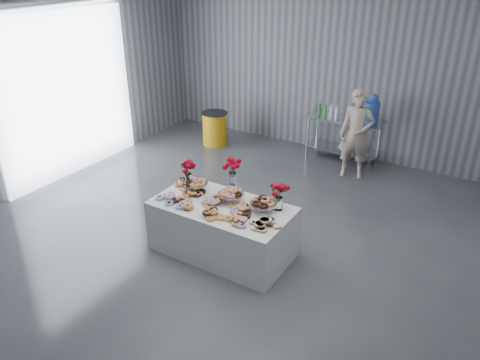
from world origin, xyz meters
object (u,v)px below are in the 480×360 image
at_px(person, 356,134).
at_px(trash_barrel, 215,128).
at_px(display_table, 222,229).
at_px(prep_table, 343,132).
at_px(water_jug, 372,110).

relative_size(person, trash_barrel, 2.30).
relative_size(display_table, trash_barrel, 2.64).
xyz_separation_m(display_table, prep_table, (0.26, 3.91, 0.24)).
bearing_deg(water_jug, trash_barrel, -169.14).
bearing_deg(prep_table, water_jug, -0.00).
relative_size(water_jug, trash_barrel, 0.77).
relative_size(water_jug, person, 0.33).
bearing_deg(display_table, prep_table, 86.13).
height_order(display_table, trash_barrel, display_table).
bearing_deg(person, display_table, -119.11).
relative_size(prep_table, water_jug, 2.71).
relative_size(display_table, water_jug, 3.43).
bearing_deg(prep_table, trash_barrel, -167.16).
bearing_deg(person, water_jug, 65.32).
distance_m(prep_table, person, 0.73).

